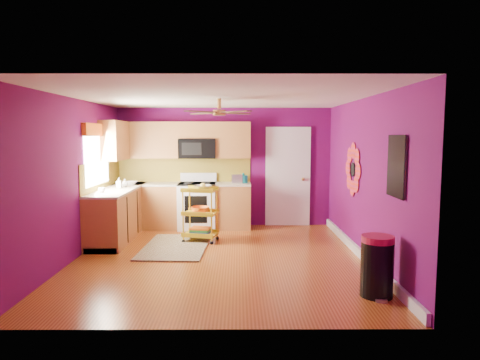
{
  "coord_description": "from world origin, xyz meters",
  "views": [
    {
      "loc": [
        0.3,
        -6.58,
        1.93
      ],
      "look_at": [
        0.33,
        0.4,
        1.19
      ],
      "focal_mm": 32.0,
      "sensor_mm": 36.0,
      "label": 1
    }
  ],
  "objects": [
    {
      "name": "panel_door",
      "position": [
        1.35,
        2.47,
        1.02
      ],
      "size": [
        0.95,
        0.11,
        2.15
      ],
      "color": "white",
      "rests_on": "ground"
    },
    {
      "name": "shag_rug",
      "position": [
        -0.79,
        0.64,
        0.01
      ],
      "size": [
        1.14,
        1.78,
        0.02
      ],
      "primitive_type": "cube",
      "rotation": [
        0.0,
        0.0,
        -0.05
      ],
      "color": "black",
      "rests_on": "ground"
    },
    {
      "name": "left_window",
      "position": [
        -2.22,
        1.05,
        1.74
      ],
      "size": [
        0.08,
        1.35,
        1.08
      ],
      "color": "white",
      "rests_on": "ground"
    },
    {
      "name": "lower_cabinets",
      "position": [
        -1.35,
        1.82,
        0.43
      ],
      "size": [
        2.81,
        2.31,
        0.94
      ],
      "color": "brown",
      "rests_on": "ground"
    },
    {
      "name": "soap_bottle_a",
      "position": [
        -1.94,
        1.37,
        1.04
      ],
      "size": [
        0.09,
        0.09,
        0.2
      ],
      "primitive_type": "imported",
      "color": "#EA3F72",
      "rests_on": "lower_cabinets"
    },
    {
      "name": "counter_dish",
      "position": [
        -1.86,
        1.92,
        0.97
      ],
      "size": [
        0.27,
        0.27,
        0.07
      ],
      "primitive_type": "imported",
      "color": "white",
      "rests_on": "lower_cabinets"
    },
    {
      "name": "right_wall_art",
      "position": [
        2.23,
        -0.34,
        1.44
      ],
      "size": [
        0.04,
        2.74,
        1.04
      ],
      "color": "black",
      "rests_on": "ground"
    },
    {
      "name": "upper_cabinetry",
      "position": [
        -1.24,
        2.17,
        1.8
      ],
      "size": [
        2.8,
        2.3,
        1.26
      ],
      "color": "brown",
      "rests_on": "ground"
    },
    {
      "name": "counter_cup",
      "position": [
        -2.06,
        0.75,
        0.98
      ],
      "size": [
        0.11,
        0.11,
        0.09
      ],
      "primitive_type": "imported",
      "color": "white",
      "rests_on": "lower_cabinets"
    },
    {
      "name": "ceiling_fan",
      "position": [
        0.0,
        0.2,
        2.29
      ],
      "size": [
        1.01,
        1.01,
        0.26
      ],
      "color": "#BF8C3F",
      "rests_on": "ground"
    },
    {
      "name": "soap_bottle_b",
      "position": [
        -1.88,
        1.57,
        1.02
      ],
      "size": [
        0.12,
        0.12,
        0.15
      ],
      "primitive_type": "imported",
      "color": "white",
      "rests_on": "lower_cabinets"
    },
    {
      "name": "toaster",
      "position": [
        0.27,
        2.2,
        1.03
      ],
      "size": [
        0.22,
        0.15,
        0.18
      ],
      "primitive_type": "cube",
      "color": "beige",
      "rests_on": "lower_cabinets"
    },
    {
      "name": "electric_range",
      "position": [
        -0.55,
        2.17,
        0.48
      ],
      "size": [
        0.76,
        0.66,
        1.13
      ],
      "color": "white",
      "rests_on": "ground"
    },
    {
      "name": "rolling_cart",
      "position": [
        -0.38,
        1.06,
        0.55
      ],
      "size": [
        0.67,
        0.55,
        1.07
      ],
      "color": "yellow",
      "rests_on": "ground"
    },
    {
      "name": "ground",
      "position": [
        0.0,
        0.0,
        0.0
      ],
      "size": [
        5.0,
        5.0,
        0.0
      ],
      "primitive_type": "plane",
      "color": "brown",
      "rests_on": "ground"
    },
    {
      "name": "trash_can",
      "position": [
        1.96,
        -1.61,
        0.37
      ],
      "size": [
        0.44,
        0.46,
        0.74
      ],
      "color": "black",
      "rests_on": "ground"
    },
    {
      "name": "room_envelope",
      "position": [
        0.03,
        0.0,
        1.63
      ],
      "size": [
        4.54,
        5.04,
        2.52
      ],
      "color": "#5F0A53",
      "rests_on": "ground"
    },
    {
      "name": "teal_kettle",
      "position": [
        0.4,
        2.23,
        1.02
      ],
      "size": [
        0.18,
        0.18,
        0.21
      ],
      "color": "#128889",
      "rests_on": "lower_cabinets"
    }
  ]
}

